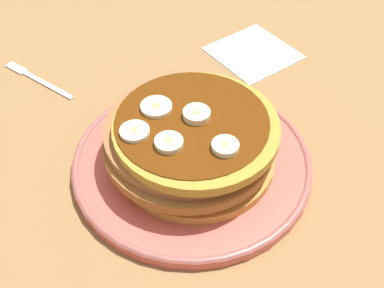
{
  "coord_description": "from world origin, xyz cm",
  "views": [
    {
      "loc": [
        26.46,
        24.87,
        41.03
      ],
      "look_at": [
        0.0,
        0.0,
        3.48
      ],
      "focal_mm": 44.29,
      "sensor_mm": 36.0,
      "label": 1
    }
  ],
  "objects_px": {
    "banana_slice_0": "(195,114)",
    "banana_slice_3": "(169,143)",
    "pancake_stack": "(192,141)",
    "napkin": "(253,52)",
    "fork": "(35,77)",
    "plate": "(192,160)",
    "banana_slice_2": "(135,132)",
    "banana_slice_1": "(156,107)",
    "banana_slice_4": "(225,147)"
  },
  "relations": [
    {
      "from": "pancake_stack",
      "to": "banana_slice_0",
      "type": "bearing_deg",
      "value": -158.65
    },
    {
      "from": "banana_slice_0",
      "to": "banana_slice_1",
      "type": "height_order",
      "value": "banana_slice_0"
    },
    {
      "from": "banana_slice_1",
      "to": "banana_slice_2",
      "type": "distance_m",
      "value": 0.04
    },
    {
      "from": "napkin",
      "to": "banana_slice_1",
      "type": "bearing_deg",
      "value": 10.75
    },
    {
      "from": "banana_slice_4",
      "to": "plate",
      "type": "bearing_deg",
      "value": -98.29
    },
    {
      "from": "pancake_stack",
      "to": "banana_slice_2",
      "type": "bearing_deg",
      "value": -30.39
    },
    {
      "from": "pancake_stack",
      "to": "banana_slice_1",
      "type": "relative_size",
      "value": 5.64
    },
    {
      "from": "pancake_stack",
      "to": "napkin",
      "type": "distance_m",
      "value": 0.24
    },
    {
      "from": "banana_slice_0",
      "to": "banana_slice_3",
      "type": "distance_m",
      "value": 0.05
    },
    {
      "from": "banana_slice_3",
      "to": "pancake_stack",
      "type": "bearing_deg",
      "value": -170.71
    },
    {
      "from": "banana_slice_2",
      "to": "fork",
      "type": "relative_size",
      "value": 0.24
    },
    {
      "from": "banana_slice_1",
      "to": "banana_slice_4",
      "type": "bearing_deg",
      "value": 93.41
    },
    {
      "from": "banana_slice_1",
      "to": "napkin",
      "type": "height_order",
      "value": "banana_slice_1"
    },
    {
      "from": "banana_slice_0",
      "to": "banana_slice_1",
      "type": "xyz_separation_m",
      "value": [
        0.02,
        -0.04,
        -0.0
      ]
    },
    {
      "from": "banana_slice_2",
      "to": "banana_slice_3",
      "type": "distance_m",
      "value": 0.04
    },
    {
      "from": "banana_slice_1",
      "to": "fork",
      "type": "distance_m",
      "value": 0.24
    },
    {
      "from": "banana_slice_3",
      "to": "banana_slice_4",
      "type": "xyz_separation_m",
      "value": [
        -0.03,
        0.04,
        0.0
      ]
    },
    {
      "from": "banana_slice_0",
      "to": "fork",
      "type": "xyz_separation_m",
      "value": [
        0.04,
        -0.27,
        -0.07
      ]
    },
    {
      "from": "banana_slice_1",
      "to": "napkin",
      "type": "distance_m",
      "value": 0.25
    },
    {
      "from": "banana_slice_2",
      "to": "banana_slice_3",
      "type": "bearing_deg",
      "value": 108.37
    },
    {
      "from": "banana_slice_3",
      "to": "napkin",
      "type": "bearing_deg",
      "value": -160.65
    },
    {
      "from": "plate",
      "to": "banana_slice_0",
      "type": "height_order",
      "value": "banana_slice_0"
    },
    {
      "from": "pancake_stack",
      "to": "fork",
      "type": "distance_m",
      "value": 0.27
    },
    {
      "from": "banana_slice_3",
      "to": "banana_slice_4",
      "type": "height_order",
      "value": "same"
    },
    {
      "from": "banana_slice_3",
      "to": "banana_slice_2",
      "type": "bearing_deg",
      "value": -71.63
    },
    {
      "from": "banana_slice_2",
      "to": "fork",
      "type": "distance_m",
      "value": 0.25
    },
    {
      "from": "banana_slice_1",
      "to": "banana_slice_2",
      "type": "bearing_deg",
      "value": 15.16
    },
    {
      "from": "banana_slice_0",
      "to": "banana_slice_4",
      "type": "height_order",
      "value": "same"
    },
    {
      "from": "plate",
      "to": "pancake_stack",
      "type": "bearing_deg",
      "value": 32.8
    },
    {
      "from": "banana_slice_2",
      "to": "banana_slice_4",
      "type": "xyz_separation_m",
      "value": [
        -0.05,
        0.08,
        0.0
      ]
    },
    {
      "from": "banana_slice_0",
      "to": "banana_slice_3",
      "type": "bearing_deg",
      "value": 11.67
    },
    {
      "from": "banana_slice_0",
      "to": "fork",
      "type": "height_order",
      "value": "banana_slice_0"
    },
    {
      "from": "plate",
      "to": "banana_slice_4",
      "type": "height_order",
      "value": "banana_slice_4"
    },
    {
      "from": "plate",
      "to": "napkin",
      "type": "height_order",
      "value": "plate"
    },
    {
      "from": "banana_slice_1",
      "to": "banana_slice_2",
      "type": "height_order",
      "value": "same"
    },
    {
      "from": "pancake_stack",
      "to": "napkin",
      "type": "height_order",
      "value": "pancake_stack"
    },
    {
      "from": "banana_slice_3",
      "to": "banana_slice_0",
      "type": "bearing_deg",
      "value": -168.33
    },
    {
      "from": "plate",
      "to": "banana_slice_1",
      "type": "distance_m",
      "value": 0.08
    },
    {
      "from": "banana_slice_0",
      "to": "plate",
      "type": "bearing_deg",
      "value": 17.34
    },
    {
      "from": "banana_slice_0",
      "to": "banana_slice_3",
      "type": "xyz_separation_m",
      "value": [
        0.05,
        0.01,
        -0.0
      ]
    },
    {
      "from": "banana_slice_2",
      "to": "napkin",
      "type": "distance_m",
      "value": 0.29
    },
    {
      "from": "banana_slice_3",
      "to": "plate",
      "type": "bearing_deg",
      "value": -169.31
    },
    {
      "from": "banana_slice_0",
      "to": "banana_slice_1",
      "type": "bearing_deg",
      "value": -62.1
    },
    {
      "from": "fork",
      "to": "pancake_stack",
      "type": "bearing_deg",
      "value": 96.53
    },
    {
      "from": "banana_slice_1",
      "to": "banana_slice_2",
      "type": "relative_size",
      "value": 1.11
    },
    {
      "from": "banana_slice_1",
      "to": "banana_slice_3",
      "type": "relative_size",
      "value": 1.18
    },
    {
      "from": "plate",
      "to": "banana_slice_2",
      "type": "height_order",
      "value": "banana_slice_2"
    },
    {
      "from": "banana_slice_2",
      "to": "banana_slice_1",
      "type": "bearing_deg",
      "value": -164.84
    },
    {
      "from": "napkin",
      "to": "fork",
      "type": "relative_size",
      "value": 0.84
    },
    {
      "from": "plate",
      "to": "fork",
      "type": "distance_m",
      "value": 0.27
    }
  ]
}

